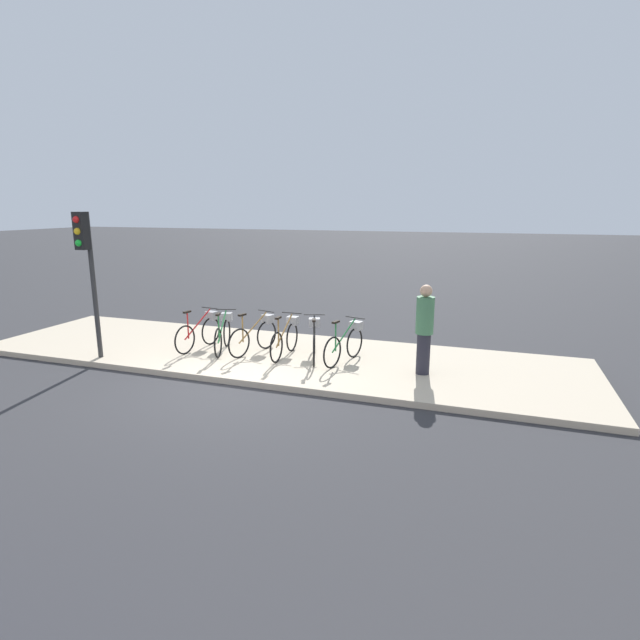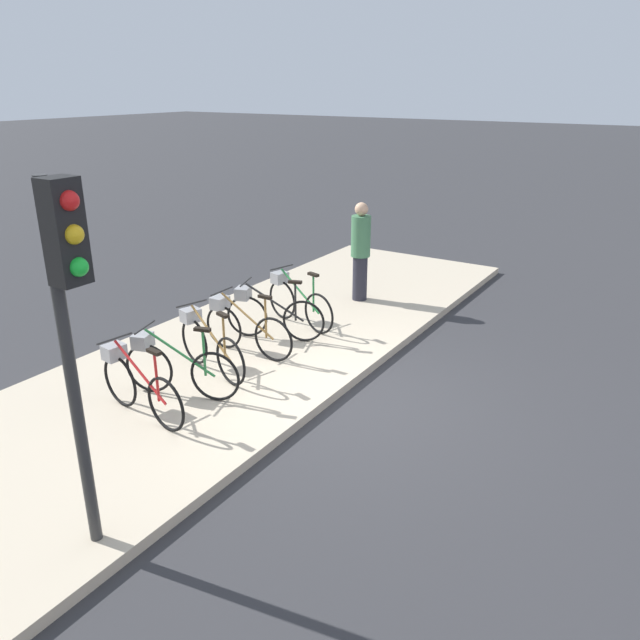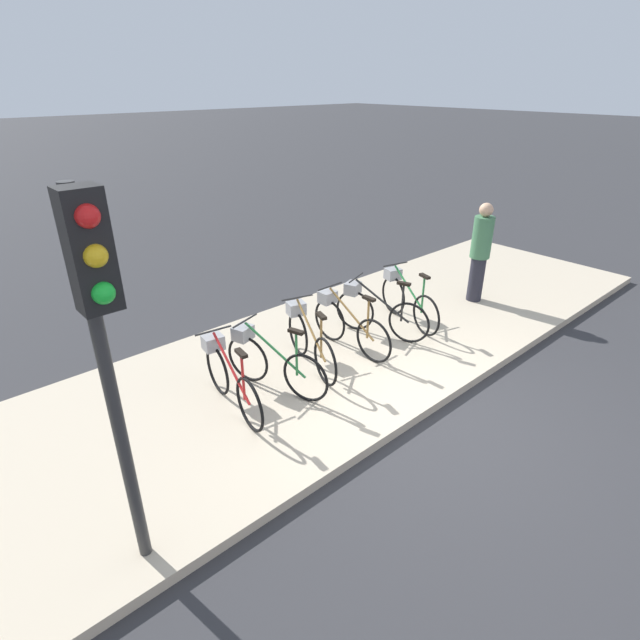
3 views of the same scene
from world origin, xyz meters
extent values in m
plane|color=#2D2D30|center=(0.00, 0.00, 0.00)|extent=(120.00, 120.00, 0.00)
cube|color=#B7A88E|center=(0.00, 1.81, 0.06)|extent=(13.34, 3.61, 0.12)
torus|color=black|center=(-1.77, 1.12, 0.44)|extent=(0.12, 0.65, 0.65)
torus|color=black|center=(-1.64, 2.00, 0.44)|extent=(0.12, 0.65, 0.65)
cylinder|color=red|center=(-1.71, 1.56, 0.70)|extent=(0.16, 0.90, 0.55)
cylinder|color=red|center=(-1.75, 1.24, 0.73)|extent=(0.04, 0.04, 0.58)
cube|color=black|center=(-1.75, 1.24, 1.04)|extent=(0.10, 0.21, 0.04)
cylinder|color=#262626|center=(-1.64, 2.00, 0.99)|extent=(0.46, 0.09, 0.02)
cube|color=gray|center=(-1.64, 2.05, 0.81)|extent=(0.27, 0.23, 0.18)
torus|color=black|center=(-0.95, 1.13, 0.44)|extent=(0.23, 0.63, 0.65)
torus|color=black|center=(-1.21, 1.98, 0.44)|extent=(0.23, 0.63, 0.65)
cylinder|color=#267238|center=(-1.08, 1.55, 0.70)|extent=(0.30, 0.87, 0.55)
cylinder|color=#267238|center=(-0.98, 1.25, 0.73)|extent=(0.04, 0.04, 0.58)
cube|color=black|center=(-0.98, 1.25, 1.04)|extent=(0.13, 0.21, 0.04)
cylinder|color=#262626|center=(-1.21, 1.98, 0.99)|extent=(0.45, 0.16, 0.02)
cube|color=gray|center=(-1.22, 2.02, 0.81)|extent=(0.29, 0.26, 0.18)
torus|color=black|center=(-0.51, 1.25, 0.44)|extent=(0.22, 0.63, 0.65)
torus|color=black|center=(-0.26, 2.10, 0.44)|extent=(0.22, 0.63, 0.65)
cylinder|color=olive|center=(-0.38, 1.68, 0.70)|extent=(0.28, 0.88, 0.55)
cylinder|color=olive|center=(-0.47, 1.37, 0.73)|extent=(0.04, 0.04, 0.58)
cube|color=black|center=(-0.47, 1.37, 1.04)|extent=(0.12, 0.21, 0.04)
cylinder|color=#262626|center=(-0.26, 2.10, 0.99)|extent=(0.45, 0.15, 0.02)
cube|color=gray|center=(-0.25, 2.15, 0.81)|extent=(0.29, 0.26, 0.18)
torus|color=black|center=(0.37, 1.22, 0.44)|extent=(0.04, 0.65, 0.65)
torus|color=black|center=(0.36, 2.11, 0.44)|extent=(0.04, 0.65, 0.65)
cylinder|color=olive|center=(0.37, 1.66, 0.70)|extent=(0.04, 0.90, 0.55)
cylinder|color=olive|center=(0.37, 1.34, 0.73)|extent=(0.03, 0.03, 0.58)
cube|color=black|center=(0.37, 1.34, 1.04)|extent=(0.07, 0.20, 0.04)
cylinder|color=#262626|center=(0.36, 2.11, 0.99)|extent=(0.46, 0.03, 0.02)
cube|color=gray|center=(0.36, 2.16, 0.81)|extent=(0.24, 0.20, 0.18)
torus|color=black|center=(1.18, 1.26, 0.44)|extent=(0.24, 0.62, 0.65)
torus|color=black|center=(0.89, 2.10, 0.44)|extent=(0.24, 0.62, 0.65)
cylinder|color=black|center=(1.04, 1.68, 0.70)|extent=(0.32, 0.86, 0.55)
cylinder|color=black|center=(1.14, 1.38, 0.73)|extent=(0.04, 0.04, 0.58)
cube|color=black|center=(1.14, 1.38, 1.04)|extent=(0.13, 0.21, 0.04)
cylinder|color=#262626|center=(0.89, 2.10, 0.99)|extent=(0.44, 0.17, 0.02)
cube|color=gray|center=(0.88, 2.15, 0.81)|extent=(0.29, 0.27, 0.18)
torus|color=black|center=(1.57, 1.24, 0.44)|extent=(0.20, 0.63, 0.65)
torus|color=black|center=(1.81, 2.10, 0.44)|extent=(0.20, 0.63, 0.65)
cylinder|color=#267238|center=(1.69, 1.67, 0.70)|extent=(0.27, 0.88, 0.55)
cylinder|color=#267238|center=(1.61, 1.36, 0.73)|extent=(0.04, 0.04, 0.58)
cube|color=black|center=(1.61, 1.36, 1.04)|extent=(0.12, 0.21, 0.04)
cylinder|color=#262626|center=(1.81, 2.10, 0.99)|extent=(0.45, 0.14, 0.02)
cube|color=gray|center=(1.82, 2.15, 0.81)|extent=(0.28, 0.26, 0.18)
cylinder|color=#23232D|center=(3.33, 1.50, 0.52)|extent=(0.26, 0.26, 0.80)
cylinder|color=#3F724C|center=(3.33, 1.50, 1.27)|extent=(0.34, 0.34, 0.71)
sphere|color=tan|center=(3.33, 1.50, 1.75)|extent=(0.23, 0.23, 0.23)
cylinder|color=#2D2D2D|center=(-3.38, 0.35, 1.65)|extent=(0.10, 0.10, 3.06)
cube|color=black|center=(-3.38, 0.17, 2.81)|extent=(0.24, 0.20, 0.75)
sphere|color=red|center=(-3.38, 0.07, 3.03)|extent=(0.14, 0.14, 0.14)
sphere|color=gold|center=(-3.38, 0.07, 2.80)|extent=(0.14, 0.14, 0.14)
sphere|color=green|center=(-3.38, 0.07, 2.57)|extent=(0.14, 0.14, 0.14)
camera|label=1|loc=(4.43, -7.87, 3.29)|focal=28.00mm
camera|label=2|loc=(-6.00, -3.58, 3.78)|focal=35.00mm
camera|label=3|loc=(-4.23, -2.82, 3.72)|focal=28.00mm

